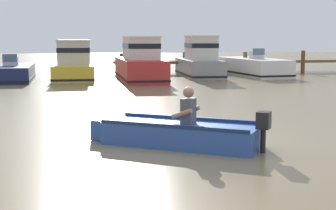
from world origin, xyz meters
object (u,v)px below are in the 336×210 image
at_px(moored_boat_grey, 200,62).
at_px(moored_boat_white, 253,67).
at_px(moored_boat_red, 140,64).
at_px(moored_boat_navy, 12,73).
at_px(rowboat_with_person, 178,133).
at_px(moored_boat_yellow, 75,64).

xyz_separation_m(moored_boat_grey, moored_boat_white, (3.24, 0.51, -0.37)).
bearing_deg(moored_boat_red, moored_boat_navy, 171.11).
bearing_deg(moored_boat_navy, moored_boat_red, -8.89).
xyz_separation_m(moored_boat_red, moored_boat_grey, (3.50, 1.59, 0.00)).
xyz_separation_m(rowboat_with_person, moored_boat_navy, (-5.19, 16.48, 0.11)).
bearing_deg(moored_boat_white, moored_boat_red, -162.74).
xyz_separation_m(moored_boat_navy, moored_boat_grey, (9.86, 0.59, 0.47)).
distance_m(moored_boat_yellow, moored_boat_grey, 6.74).
distance_m(moored_boat_navy, moored_boat_grey, 9.89).
height_order(moored_boat_yellow, moored_boat_white, moored_boat_yellow).
relative_size(rowboat_with_person, moored_boat_red, 0.52).
distance_m(rowboat_with_person, moored_boat_navy, 17.28).
bearing_deg(moored_boat_white, moored_boat_yellow, -177.85).
relative_size(rowboat_with_person, moored_boat_grey, 0.66).
bearing_deg(moored_boat_grey, rowboat_with_person, -105.30).
bearing_deg(moored_boat_navy, moored_boat_white, 4.79).
relative_size(moored_boat_grey, moored_boat_white, 0.83).
distance_m(rowboat_with_person, moored_boat_grey, 17.71).
relative_size(moored_boat_yellow, moored_boat_white, 1.00).
xyz_separation_m(moored_boat_red, moored_boat_white, (6.74, 2.09, -0.37)).
bearing_deg(moored_boat_yellow, moored_boat_red, -27.98).
relative_size(moored_boat_navy, moored_boat_red, 0.82).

